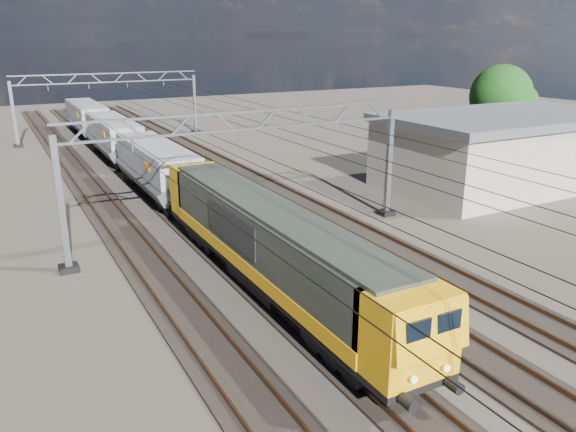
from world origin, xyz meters
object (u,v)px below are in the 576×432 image
industrial_shed (505,149)px  hopper_wagon_mid (113,135)px  catenary_gantry_mid (248,171)px  locomotive (269,242)px  catenary_gantry_far (110,103)px  hopper_wagon_lead (156,165)px  tree_far (505,98)px  hopper_wagon_third (87,116)px

industrial_shed → hopper_wagon_mid: bearing=135.9°
catenary_gantry_mid → locomotive: catenary_gantry_mid is taller
catenary_gantry_far → hopper_wagon_lead: bearing=-94.6°
catenary_gantry_mid → industrial_shed: 22.12m
catenary_gantry_mid → tree_far: bearing=17.9°
hopper_wagon_lead → industrial_shed: (24.00, -9.09, 0.49)m
hopper_wagon_third → locomotive: bearing=-90.0°
locomotive → hopper_wagon_lead: bearing=90.0°
hopper_wagon_lead → hopper_wagon_third: same height
catenary_gantry_far → catenary_gantry_mid: bearing=-90.0°
hopper_wagon_lead → hopper_wagon_mid: size_ratio=1.00×
catenary_gantry_mid → industrial_shed: size_ratio=1.07×
tree_far → industrial_shed: bearing=-136.9°
catenary_gantry_mid → hopper_wagon_mid: (-2.00, 25.29, -1.67)m
tree_far → catenary_gantry_far: bearing=139.2°
hopper_wagon_third → tree_far: (32.32, -29.71, 3.14)m
tree_far → hopper_wagon_third: bearing=137.4°
hopper_wagon_mid → tree_far: (32.32, -15.51, 3.14)m
catenary_gantry_mid → hopper_wagon_lead: catenary_gantry_mid is taller
hopper_wagon_mid → hopper_wagon_third: size_ratio=1.00×
catenary_gantry_mid → industrial_shed: (22.00, 2.00, -1.18)m
locomotive → hopper_wagon_mid: locomotive is taller
catenary_gantry_far → hopper_wagon_third: 4.36m
catenary_gantry_far → hopper_wagon_lead: (-2.00, -24.91, -1.67)m
locomotive → hopper_wagon_third: 46.10m
hopper_wagon_third → industrial_shed: size_ratio=0.70×
hopper_wagon_lead → tree_far: bearing=-2.3°
catenary_gantry_far → locomotive: (-2.00, -42.60, -1.58)m
industrial_shed → tree_far: size_ratio=2.21×
catenary_gantry_mid → hopper_wagon_third: bearing=92.9°
catenary_gantry_far → locomotive: 42.68m
locomotive → hopper_wagon_mid: size_ratio=1.62×
catenary_gantry_far → industrial_shed: 40.51m
hopper_wagon_mid → hopper_wagon_third: 14.20m
catenary_gantry_far → hopper_wagon_mid: catenary_gantry_far is taller
industrial_shed → hopper_wagon_lead: bearing=159.2°
industrial_shed → locomotive: bearing=-160.3°
hopper_wagon_lead → locomotive: bearing=-90.0°
locomotive → hopper_wagon_lead: (-0.00, 17.70, -0.09)m
hopper_wagon_third → tree_far: tree_far is taller
catenary_gantry_mid → hopper_wagon_third: (-2.00, 39.49, -1.67)m
catenary_gantry_mid → locomotive: size_ratio=0.94×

